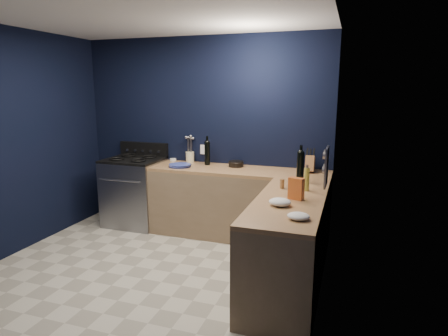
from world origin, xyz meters
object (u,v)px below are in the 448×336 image
at_px(utensil_crock, 190,157).
at_px(knife_block, 310,164).
at_px(plate_stack, 180,165).
at_px(crouton_bag, 296,189).
at_px(gas_range, 135,193).

height_order(utensil_crock, knife_block, knife_block).
distance_m(utensil_crock, knife_block, 1.67).
relative_size(plate_stack, knife_block, 1.49).
xyz_separation_m(utensil_crock, crouton_bag, (1.67, -1.37, 0.03)).
relative_size(utensil_crock, crouton_bag, 0.70).
distance_m(knife_block, crouton_bag, 1.25).
xyz_separation_m(utensil_crock, knife_block, (1.66, -0.12, 0.02)).
bearing_deg(gas_range, utensil_crock, 19.93).
distance_m(plate_stack, knife_block, 1.68).
relative_size(gas_range, utensil_crock, 6.36).
xyz_separation_m(plate_stack, crouton_bag, (1.67, -1.02, 0.08)).
bearing_deg(plate_stack, gas_range, 173.79).
height_order(gas_range, plate_stack, plate_stack).
distance_m(gas_range, utensil_crock, 0.94).
xyz_separation_m(plate_stack, utensil_crock, (-0.01, 0.35, 0.05)).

